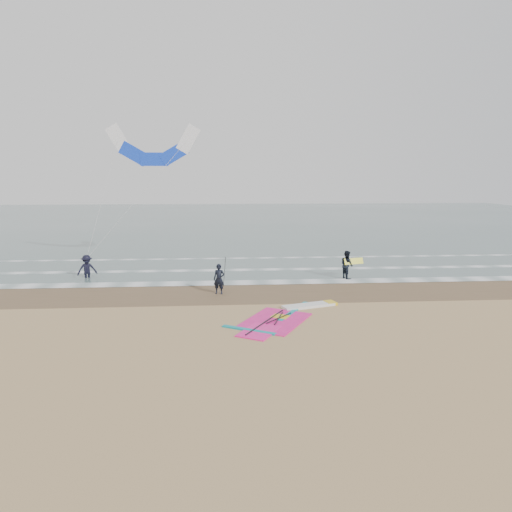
{
  "coord_description": "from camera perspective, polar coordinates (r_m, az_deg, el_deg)",
  "views": [
    {
      "loc": [
        -3.23,
        -18.43,
        6.31
      ],
      "look_at": [
        -1.58,
        5.0,
        2.2
      ],
      "focal_mm": 32.0,
      "sensor_mm": 36.0,
      "label": 1
    }
  ],
  "objects": [
    {
      "name": "foam_waterline",
      "position": [
        29.73,
        2.31,
        -2.28
      ],
      "size": [
        120.0,
        9.15,
        0.02
      ],
      "color": "white",
      "rests_on": "ground"
    },
    {
      "name": "windsurf_rig",
      "position": [
        20.92,
        3.72,
        -7.55
      ],
      "size": [
        5.73,
        5.42,
        0.14
      ],
      "color": "white",
      "rests_on": "ground"
    },
    {
      "name": "ground",
      "position": [
        19.75,
        5.67,
        -8.76
      ],
      "size": [
        120.0,
        120.0,
        0.0
      ],
      "primitive_type": "plane",
      "color": "tan",
      "rests_on": "ground"
    },
    {
      "name": "surf_kite",
      "position": [
        32.76,
        -12.67,
        12.9
      ],
      "size": [
        7.09,
        3.84,
        8.64
      ],
      "color": "white",
      "rests_on": "ground"
    },
    {
      "name": "person_standing",
      "position": [
        24.79,
        -4.65,
        -2.89
      ],
      "size": [
        0.68,
        0.52,
        1.65
      ],
      "primitive_type": "imported",
      "rotation": [
        0.0,
        0.0,
        -0.23
      ],
      "color": "black",
      "rests_on": "ground"
    },
    {
      "name": "person_walking",
      "position": [
        28.95,
        11.29,
        -1.07
      ],
      "size": [
        0.91,
        1.03,
        1.77
      ],
      "primitive_type": "imported",
      "rotation": [
        0.0,
        0.0,
        1.89
      ],
      "color": "black",
      "rests_on": "ground"
    },
    {
      "name": "sea_water",
      "position": [
        66.81,
        -1.24,
        4.51
      ],
      "size": [
        120.0,
        80.0,
        0.02
      ],
      "primitive_type": "cube",
      "color": "#47605E",
      "rests_on": "ground"
    },
    {
      "name": "held_pole",
      "position": [
        24.71,
        -3.96,
        -2.01
      ],
      "size": [
        0.17,
        0.86,
        1.82
      ],
      "color": "black",
      "rests_on": "ground"
    },
    {
      "name": "wet_sand_band",
      "position": [
        25.44,
        3.41,
        -4.45
      ],
      "size": [
        120.0,
        5.0,
        0.01
      ],
      "primitive_type": "cube",
      "color": "brown",
      "rests_on": "ground"
    },
    {
      "name": "carried_kiteboard",
      "position": [
        28.92,
        12.12,
        -0.64
      ],
      "size": [
        1.3,
        0.51,
        0.39
      ],
      "color": "yellow",
      "rests_on": "ground"
    },
    {
      "name": "person_wading",
      "position": [
        30.35,
        -20.4,
        -0.94
      ],
      "size": [
        1.36,
        1.08,
        1.84
      ],
      "primitive_type": "imported",
      "rotation": [
        0.0,
        0.0,
        0.39
      ],
      "color": "black",
      "rests_on": "ground"
    }
  ]
}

